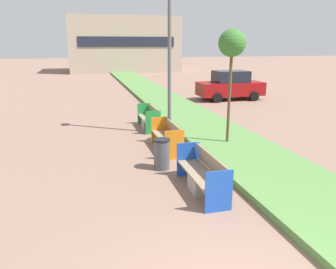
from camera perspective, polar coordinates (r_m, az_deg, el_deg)
planter_grass_strip at (r=16.03m, az=3.62°, el=3.16°), size 2.80×120.00×0.18m
building_backdrop at (r=46.21m, az=-7.88°, el=15.24°), size 14.04×8.91×6.94m
bench_blue_frame at (r=8.06m, az=6.09°, el=-7.38°), size 0.65×2.15×0.94m
bench_orange_frame at (r=11.10m, az=-0.08°, el=-0.89°), size 0.65×2.03×0.94m
bench_green_frame at (r=14.00m, az=-3.27°, el=2.51°), size 0.65×1.93×0.94m
litter_bin at (r=9.40m, az=-1.08°, el=-3.42°), size 0.47×0.47×0.89m
street_lamp_post at (r=12.80m, az=0.27°, el=17.35°), size 0.24×0.44×7.07m
sapling_tree_near at (r=11.27m, az=11.08°, el=14.98°), size 0.91×0.91×3.98m
parked_car_distant at (r=21.80m, az=10.80°, el=8.36°), size 4.21×2.00×1.86m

